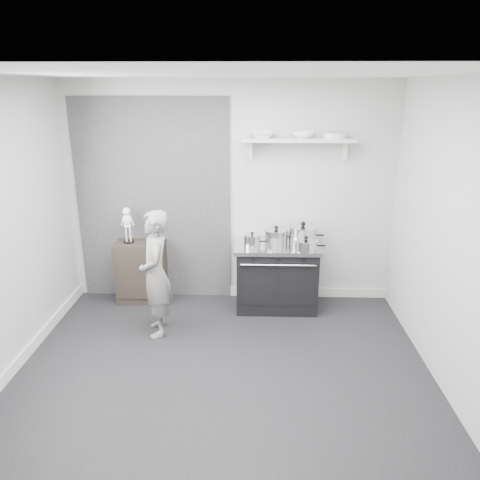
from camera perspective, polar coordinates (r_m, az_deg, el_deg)
name	(u,v)px	position (r m, az deg, el deg)	size (l,w,h in m)	color
ground	(222,375)	(4.62, -2.25, -16.10)	(4.00, 4.00, 0.00)	black
room_shell	(210,203)	(4.09, -3.64, 4.52)	(4.02, 3.62, 2.71)	#B4B4B1
wall_shelf	(299,141)	(5.54, 7.17, 11.91)	(1.30, 0.26, 0.24)	silver
stove	(277,276)	(5.73, 4.48, -4.38)	(1.01, 0.63, 0.81)	black
side_cabinet	(141,272)	(6.02, -11.92, -3.80)	(0.60, 0.35, 0.78)	black
child	(156,274)	(5.09, -10.25, -4.09)	(0.51, 0.33, 1.39)	slate
pot_front_left	(252,241)	(5.47, 1.50, -0.07)	(0.28, 0.20, 0.18)	silver
pot_back_left	(276,236)	(5.65, 4.42, 0.53)	(0.37, 0.29, 0.21)	silver
pot_back_right	(303,234)	(5.66, 7.66, 0.69)	(0.42, 0.34, 0.26)	silver
pot_front_right	(306,245)	(5.41, 8.04, -0.58)	(0.36, 0.27, 0.18)	silver
skeleton_full	(127,222)	(5.85, -13.57, 2.10)	(0.14, 0.09, 0.51)	white
skeleton_torso	(150,227)	(5.80, -10.86, 1.55)	(0.11, 0.07, 0.40)	white
bowl_large	(263,135)	(5.50, 2.79, 12.68)	(0.28, 0.28, 0.07)	white
bowl_small	(303,135)	(5.53, 7.70, 12.61)	(0.25, 0.25, 0.08)	white
plate_stack	(335,136)	(5.58, 11.47, 12.37)	(0.26, 0.26, 0.06)	silver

